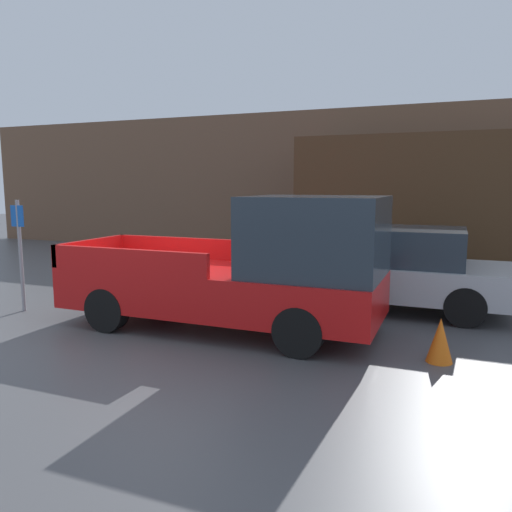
{
  "coord_description": "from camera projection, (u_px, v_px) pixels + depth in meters",
  "views": [
    {
      "loc": [
        4.85,
        -6.97,
        2.43
      ],
      "look_at": [
        1.47,
        1.43,
        1.13
      ],
      "focal_mm": 35.0,
      "sensor_mm": 36.0,
      "label": 1
    }
  ],
  "objects": [
    {
      "name": "building_wall",
      "position": [
        307.0,
        184.0,
        17.12
      ],
      "size": [
        28.0,
        0.15,
        4.9
      ],
      "color": "brown",
      "rests_on": "ground"
    },
    {
      "name": "ground_plane",
      "position": [
        145.0,
        327.0,
        8.54
      ],
      "size": [
        60.0,
        60.0,
        0.0
      ],
      "primitive_type": "plane",
      "color": "#4C4C4F"
    },
    {
      "name": "car",
      "position": [
        392.0,
        268.0,
        9.77
      ],
      "size": [
        4.47,
        2.0,
        1.6
      ],
      "color": "#B7BABF",
      "rests_on": "ground"
    },
    {
      "name": "pickup_truck",
      "position": [
        249.0,
        271.0,
        8.13
      ],
      "size": [
        5.36,
        1.94,
        2.25
      ],
      "color": "red",
      "rests_on": "ground"
    },
    {
      "name": "delivery_truck",
      "position": [
        431.0,
        201.0,
        13.38
      ],
      "size": [
        7.65,
        2.41,
        3.69
      ],
      "color": "#472D19",
      "rests_on": "ground"
    },
    {
      "name": "parking_sign",
      "position": [
        20.0,
        249.0,
        9.49
      ],
      "size": [
        0.3,
        0.07,
        2.14
      ],
      "color": "gray",
      "rests_on": "ground"
    },
    {
      "name": "traffic_cone",
      "position": [
        440.0,
        340.0,
        6.84
      ],
      "size": [
        0.36,
        0.36,
        0.62
      ],
      "color": "orange",
      "rests_on": "ground"
    }
  ]
}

